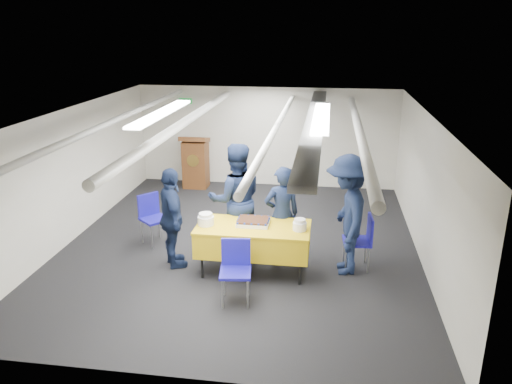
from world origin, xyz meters
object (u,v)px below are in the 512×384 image
Objects in this scene: sailor_b at (236,200)px; sailor_c at (172,218)px; chair_near at (236,264)px; sailor_a at (282,215)px; chair_right at (363,237)px; chair_left at (152,213)px; sheet_cake at (253,222)px; serving_table at (253,239)px; sailor_d at (347,215)px; podium at (196,162)px.

sailor_c is at bearing 16.98° from sailor_b.
sailor_a is (0.51, 1.28, 0.26)m from chair_near.
chair_right is 3.60m from chair_left.
sailor_c is (-1.27, -0.03, -0.01)m from sheet_cake.
sheet_cake is (-0.01, 0.07, 0.25)m from serving_table.
sailor_c is 2.68m from sailor_d.
sheet_cake is 0.57× the size of chair_right.
sailor_a reaches higher than sheet_cake.
chair_near is 1.56m from sailor_b.
sailor_c reaches higher than serving_table.
podium is at bearing 116.36° from sheet_cake.
chair_near and chair_right have the same top height.
sailor_b is (-2.04, 0.27, 0.41)m from chair_right.
chair_near is 1.00× the size of chair_right.
serving_table is 1.97× the size of chair_right.
sailor_c is (0.69, -3.97, 0.19)m from podium.
sailor_d is (1.39, 0.26, 0.37)m from serving_table.
chair_left is at bearing -33.76° from sailor_a.
sailor_d reaches higher than serving_table.
sailor_b reaches higher than sheet_cake.
sailor_d is (1.78, -0.41, -0.01)m from sailor_b.
sailor_a is at bearing 176.70° from chair_right.
podium reaches higher than sheet_cake.
chair_left is 1.08m from sailor_c.
serving_table is 1.97× the size of chair_near.
podium is 0.78× the size of sailor_c.
chair_right is (1.67, 0.32, -0.28)m from sheet_cake.
chair_near is 2.46m from chair_left.
sheet_cake is 0.72m from sailor_b.
chair_right is (1.78, 1.21, 0.00)m from chair_near.
sailor_d is at bearing 7.49° from sheet_cake.
sailor_c is at bearing -178.79° from sheet_cake.
serving_table is 4.47m from podium.
sailor_b is 1.01× the size of sailor_d.
chair_near is 1.90m from sailor_d.
sheet_cake is 0.27× the size of sailor_d.
chair_left is 3.39m from sailor_d.
sheet_cake is at bearing -63.64° from podium.
podium is 1.44× the size of chair_near.
chair_left is (0.05, -3.14, -0.08)m from podium.
chair_near is 0.54× the size of sailor_c.
serving_table is at bearing -84.12° from sailor_d.
serving_table is 0.92× the size of sailor_d.
sheet_cake reaches higher than serving_table.
chair_near is at bearing -97.11° from sheet_cake.
serving_table is at bearing -82.22° from sheet_cake.
chair_right is at bearing 152.96° from sailor_a.
chair_right reaches higher than serving_table.
chair_right reaches higher than sheet_cake.
sailor_a is 0.85× the size of sailor_d.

